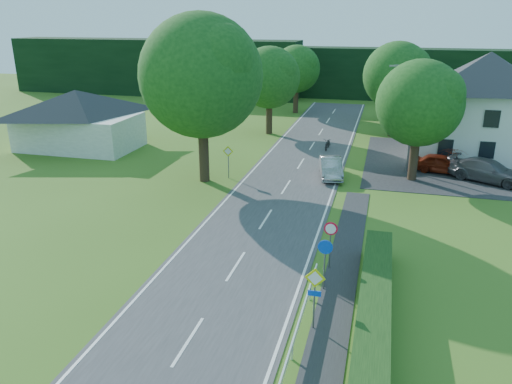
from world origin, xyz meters
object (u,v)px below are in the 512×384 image
(moving_car, at_px, (331,167))
(motorcycle, at_px, (328,144))
(streetlight, at_px, (411,114))
(parked_car_grey, at_px, (488,171))
(parked_car_red, at_px, (441,164))
(parked_car_silver_a, at_px, (440,144))
(parasol, at_px, (453,161))

(moving_car, xyz_separation_m, motorcycle, (-1.17, 7.92, -0.19))
(streetlight, relative_size, moving_car, 1.84)
(motorcycle, bearing_deg, parked_car_grey, -23.70)
(moving_car, bearing_deg, parked_car_red, 10.57)
(parked_car_silver_a, distance_m, parasol, 6.48)
(moving_car, xyz_separation_m, parked_car_red, (7.99, 3.22, -0.02))
(parked_car_red, xyz_separation_m, parked_car_grey, (3.04, -1.40, 0.09))
(motorcycle, relative_size, parked_car_grey, 0.37)
(streetlight, bearing_deg, parked_car_silver_a, 66.60)
(motorcycle, distance_m, parasol, 10.92)
(motorcycle, height_order, parked_car_silver_a, parked_car_silver_a)
(streetlight, relative_size, motorcycle, 4.02)
(moving_car, bearing_deg, parked_car_grey, -2.02)
(streetlight, relative_size, parked_car_grey, 1.49)
(motorcycle, xyz_separation_m, parked_car_red, (9.16, -4.70, 0.17))
(parked_car_red, bearing_deg, moving_car, 122.29)
(streetlight, bearing_deg, parked_car_red, 7.53)
(parked_car_red, bearing_deg, streetlight, 107.89)
(streetlight, bearing_deg, parked_car_grey, -10.54)
(parked_car_red, bearing_deg, parked_car_grey, -104.38)
(streetlight, xyz_separation_m, parked_car_silver_a, (3.03, 7.00, -3.77))
(parked_car_grey, bearing_deg, parasol, 81.68)
(parasol, bearing_deg, streetlight, -171.06)
(parked_car_silver_a, relative_size, parked_car_grey, 0.74)
(parked_car_grey, relative_size, parasol, 2.59)
(moving_car, bearing_deg, motorcycle, 87.07)
(streetlight, relative_size, parked_car_red, 1.96)
(moving_car, distance_m, parasol, 9.41)
(parked_car_grey, bearing_deg, streetlight, 106.25)
(moving_car, distance_m, motorcycle, 8.00)
(motorcycle, height_order, parked_car_grey, parked_car_grey)
(motorcycle, distance_m, parked_car_red, 10.30)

